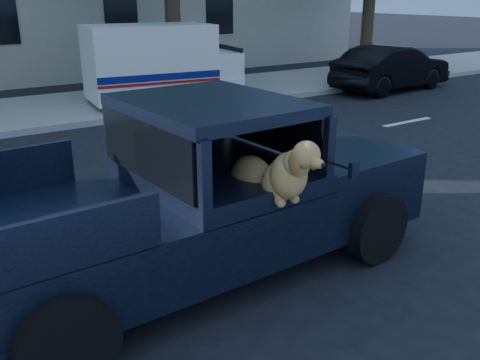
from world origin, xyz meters
The scene contains 6 objects.
ground centered at (0.00, 0.00, 0.00)m, with size 120.00×120.00×0.00m, color black.
far_sidewalk centered at (0.00, 9.20, 0.07)m, with size 60.00×4.00×0.15m, color gray.
lane_stripes centered at (2.00, 3.40, 0.01)m, with size 21.60×0.14×0.01m, color silver, non-canonical shape.
pickup_truck centered at (0.14, -0.06, 0.64)m, with size 5.41×2.80×1.91m.
mail_truck centered at (3.92, 8.34, 0.95)m, with size 4.14×2.43×2.16m.
parked_sedan centered at (11.05, 6.62, 0.70)m, with size 4.26×1.48×1.40m, color black.
Camera 1 is at (-2.33, -4.76, 2.96)m, focal length 40.00 mm.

